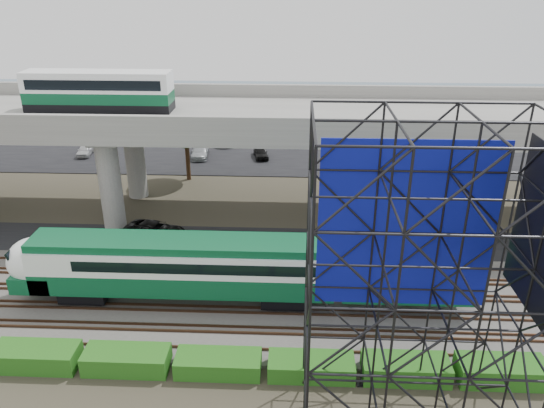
{
  "coord_description": "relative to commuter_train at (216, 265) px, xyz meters",
  "views": [
    {
      "loc": [
        4.92,
        -26.7,
        20.03
      ],
      "look_at": [
        3.43,
        6.0,
        5.41
      ],
      "focal_mm": 35.0,
      "sensor_mm": 36.0,
      "label": 1
    }
  ],
  "objects": [
    {
      "name": "suv",
      "position": [
        -6.19,
        8.6,
        -2.09
      ],
      "size": [
        5.53,
        3.58,
        1.42
      ],
      "primitive_type": "imported",
      "rotation": [
        0.0,
        0.0,
        1.31
      ],
      "color": "black",
      "rests_on": "service_road"
    },
    {
      "name": "overpass",
      "position": [
        -0.91,
        14.0,
        5.33
      ],
      "size": [
        80.0,
        12.0,
        12.4
      ],
      "color": "#9E9B93",
      "rests_on": "ground"
    },
    {
      "name": "harbor_water",
      "position": [
        -0.09,
        54.0,
        -2.87
      ],
      "size": [
        140.0,
        40.0,
        0.03
      ],
      "primitive_type": "cube",
      "color": "#405A6A",
      "rests_on": "ground"
    },
    {
      "name": "trees",
      "position": [
        -4.75,
        14.17,
        2.69
      ],
      "size": [
        40.94,
        16.94,
        7.69
      ],
      "color": "#382314",
      "rests_on": "ground"
    },
    {
      "name": "hedge_strip",
      "position": [
        0.92,
        -6.3,
        -2.32
      ],
      "size": [
        34.6,
        1.8,
        1.2
      ],
      "color": "#185513",
      "rests_on": "ground"
    },
    {
      "name": "rail_tracks",
      "position": [
        -0.09,
        -0.0,
        -2.6
      ],
      "size": [
        90.0,
        9.52,
        0.16
      ],
      "color": "#472D1E",
      "rests_on": "ballast_bed"
    },
    {
      "name": "service_road",
      "position": [
        -0.09,
        8.5,
        -2.84
      ],
      "size": [
        90.0,
        5.0,
        0.08
      ],
      "primitive_type": "cube",
      "color": "black",
      "rests_on": "ground"
    },
    {
      "name": "commuter_train",
      "position": [
        0.0,
        0.0,
        0.0
      ],
      "size": [
        29.3,
        3.06,
        4.3
      ],
      "color": "black",
      "rests_on": "rail_tracks"
    },
    {
      "name": "parking_lot",
      "position": [
        -0.09,
        32.0,
        -2.84
      ],
      "size": [
        90.0,
        18.0,
        0.08
      ],
      "primitive_type": "cube",
      "color": "black",
      "rests_on": "ground"
    },
    {
      "name": "ground",
      "position": [
        -0.09,
        -2.0,
        -2.88
      ],
      "size": [
        140.0,
        140.0,
        0.0
      ],
      "primitive_type": "plane",
      "color": "#474233",
      "rests_on": "ground"
    },
    {
      "name": "scaffold_tower",
      "position": [
        10.0,
        -9.98,
        4.59
      ],
      "size": [
        9.36,
        6.36,
        15.0
      ],
      "color": "black",
      "rests_on": "ground"
    },
    {
      "name": "parked_cars",
      "position": [
        1.36,
        31.58,
        -2.17
      ],
      "size": [
        40.46,
        9.91,
        1.32
      ],
      "color": "#BDBDBD",
      "rests_on": "parking_lot"
    },
    {
      "name": "ballast_bed",
      "position": [
        -0.09,
        0.0,
        -2.78
      ],
      "size": [
        90.0,
        12.0,
        0.2
      ],
      "primitive_type": "cube",
      "color": "slate",
      "rests_on": "ground"
    }
  ]
}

